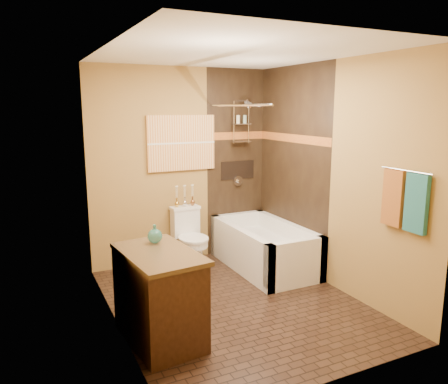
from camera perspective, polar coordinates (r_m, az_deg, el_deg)
floor at (r=4.69m, az=1.40°, el=-14.19°), size 3.00×3.00×0.00m
wall_left at (r=3.92m, az=-14.32°, el=-0.36°), size 0.02×3.00×2.50m
wall_right at (r=4.97m, az=13.87°, el=2.03°), size 0.02×3.00×2.50m
wall_back at (r=5.67m, az=-5.50°, el=3.39°), size 2.40×0.02×2.50m
wall_front at (r=3.09m, az=14.37°, el=-3.41°), size 2.40×0.02×2.50m
ceiling at (r=4.27m, az=1.56°, el=17.74°), size 3.00×3.00×0.00m
alcove_tile_back at (r=5.97m, az=1.54°, el=3.82°), size 0.85×0.01×2.50m
alcove_tile_right at (r=5.55m, az=8.85°, el=3.15°), size 0.01×1.50×2.50m
mosaic_band_back at (r=5.93m, az=1.61°, el=7.36°), size 0.85×0.01×0.10m
mosaic_band_right at (r=5.51m, az=8.88°, el=6.96°), size 0.01×1.50×0.10m
alcove_niche at (r=5.99m, az=1.78°, el=2.88°), size 0.50×0.01×0.25m
shower_fixtures at (r=5.85m, az=2.28°, el=7.76°), size 0.24×0.33×1.16m
curtain_rod at (r=5.10m, az=1.66°, el=11.26°), size 0.03×1.55×0.03m
towel_bar at (r=4.16m, az=22.69°, el=2.57°), size 0.02×0.55×0.02m
towel_teal at (r=4.13m, az=23.85°, el=-1.39°), size 0.05×0.22×0.52m
towel_rust at (r=4.30m, az=21.23°, el=-0.73°), size 0.05×0.22×0.52m
sunset_painting at (r=5.61m, az=-5.59°, el=6.39°), size 0.90×0.04×0.70m
vanity_mirror at (r=3.52m, az=-13.07°, el=2.55°), size 0.01×1.00×0.90m
bathtub at (r=5.58m, az=5.23°, el=-7.59°), size 0.80×1.50×0.55m
toilet at (r=5.60m, az=-4.46°, el=-5.87°), size 0.38×0.56×0.74m
vanity at (r=3.89m, az=-8.46°, el=-13.33°), size 0.65×0.96×0.80m
teal_bottle at (r=3.95m, az=-9.03°, el=-5.45°), size 0.14×0.14×0.21m
bud_vases at (r=5.63m, az=-5.16°, el=-0.43°), size 0.27×0.06×0.27m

